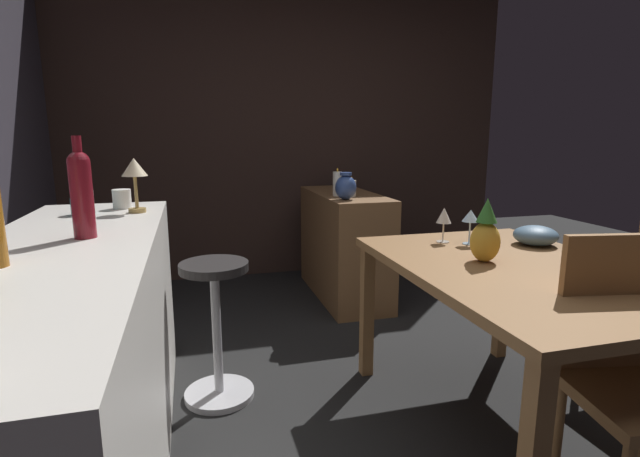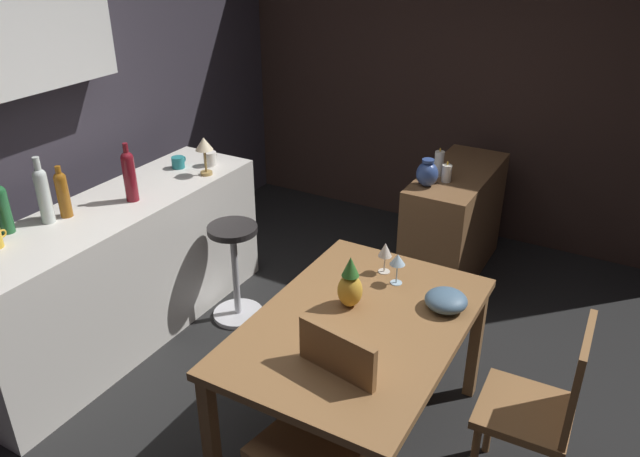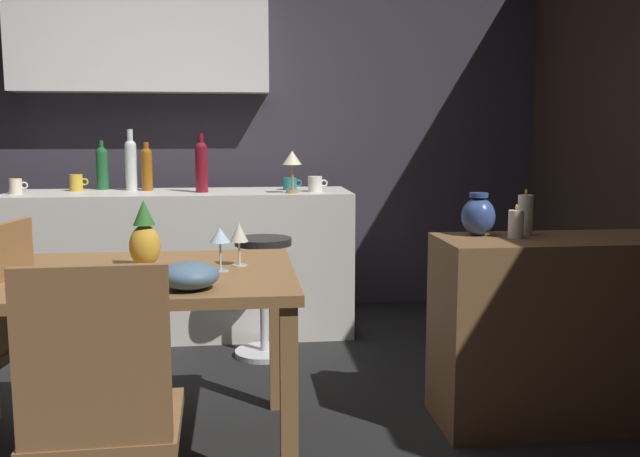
% 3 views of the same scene
% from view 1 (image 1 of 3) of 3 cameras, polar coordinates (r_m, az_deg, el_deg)
% --- Properties ---
extents(ground_plane, '(9.00, 9.00, 0.00)m').
position_cam_1_polar(ground_plane, '(2.35, 13.57, -21.58)').
color(ground_plane, black).
extents(wall_side_right, '(0.10, 4.40, 2.60)m').
position_cam_1_polar(wall_side_right, '(4.32, -6.06, 11.68)').
color(wall_side_right, '#33231E').
rests_on(wall_side_right, ground_plane).
extents(dining_table, '(1.36, 0.92, 0.74)m').
position_cam_1_polar(dining_table, '(2.12, 22.63, -6.31)').
color(dining_table, olive).
rests_on(dining_table, ground_plane).
extents(kitchen_counter, '(2.10, 0.60, 0.90)m').
position_cam_1_polar(kitchen_counter, '(1.93, -27.72, -15.13)').
color(kitchen_counter, silver).
rests_on(kitchen_counter, ground_plane).
extents(sideboard_cabinet, '(1.10, 0.44, 0.82)m').
position_cam_1_polar(sideboard_cabinet, '(3.73, 2.92, -1.99)').
color(sideboard_cabinet, brown).
rests_on(sideboard_cabinet, ground_plane).
extents(chair_near_window, '(0.46, 0.46, 0.94)m').
position_cam_1_polar(chair_near_window, '(1.88, 33.09, -14.15)').
color(chair_near_window, olive).
rests_on(chair_near_window, ground_plane).
extents(bar_stool, '(0.34, 0.34, 0.68)m').
position_cam_1_polar(bar_stool, '(2.36, -12.29, -11.46)').
color(bar_stool, '#262323').
rests_on(bar_stool, ground_plane).
extents(wine_glass_left, '(0.08, 0.08, 0.17)m').
position_cam_1_polar(wine_glass_left, '(2.39, 17.60, 1.31)').
color(wine_glass_left, silver).
rests_on(wine_glass_left, dining_table).
extents(wine_glass_right, '(0.07, 0.07, 0.17)m').
position_cam_1_polar(wine_glass_right, '(2.40, 14.63, 1.41)').
color(wine_glass_right, silver).
rests_on(wine_glass_right, dining_table).
extents(pineapple_centerpiece, '(0.12, 0.12, 0.27)m').
position_cam_1_polar(pineapple_centerpiece, '(2.09, 19.23, -0.73)').
color(pineapple_centerpiece, gold).
rests_on(pineapple_centerpiece, dining_table).
extents(fruit_bowl, '(0.20, 0.20, 0.09)m').
position_cam_1_polar(fruit_bowl, '(2.51, 24.44, -0.76)').
color(fruit_bowl, slate).
rests_on(fruit_bowl, dining_table).
extents(wine_bottle_ruby, '(0.08, 0.08, 0.36)m').
position_cam_1_polar(wine_bottle_ruby, '(1.88, -26.70, 4.07)').
color(wine_bottle_ruby, maroon).
rests_on(wine_bottle_ruby, kitchen_counter).
extents(cup_teal, '(0.12, 0.09, 0.08)m').
position_cam_1_polar(cup_teal, '(2.45, -26.73, 2.41)').
color(cup_teal, teal).
rests_on(cup_teal, kitchen_counter).
extents(cup_white, '(0.12, 0.09, 0.10)m').
position_cam_1_polar(cup_white, '(2.56, -22.65, 3.29)').
color(cup_white, white).
rests_on(cup_white, kitchen_counter).
extents(counter_lamp, '(0.12, 0.12, 0.26)m').
position_cam_1_polar(counter_lamp, '(2.39, -21.35, 6.33)').
color(counter_lamp, '#A58447').
rests_on(counter_lamp, kitchen_counter).
extents(pillar_candle_tall, '(0.07, 0.07, 0.20)m').
position_cam_1_polar(pillar_candle_tall, '(3.48, 2.09, 5.38)').
color(pillar_candle_tall, white).
rests_on(pillar_candle_tall, sideboard_cabinet).
extents(pillar_candle_short, '(0.07, 0.07, 0.14)m').
position_cam_1_polar(pillar_candle_short, '(3.44, 3.80, 4.81)').
color(pillar_candle_short, white).
rests_on(pillar_candle_short, sideboard_cabinet).
extents(vase_ceramic_blue, '(0.15, 0.15, 0.19)m').
position_cam_1_polar(vase_ceramic_blue, '(3.28, 3.10, 4.98)').
color(vase_ceramic_blue, '#334C8C').
rests_on(vase_ceramic_blue, sideboard_cabinet).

